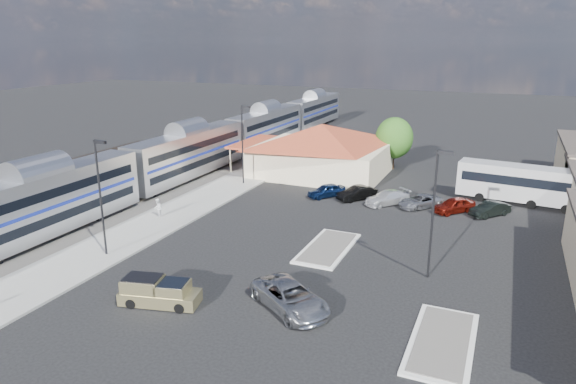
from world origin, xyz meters
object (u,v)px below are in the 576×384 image
at_px(station_depot, 321,149).
at_px(pickup_truck, 160,293).
at_px(suv, 290,297).
at_px(coach_bus, 522,182).

height_order(station_depot, pickup_truck, station_depot).
height_order(station_depot, suv, station_depot).
xyz_separation_m(station_depot, coach_bus, (22.39, -3.30, -0.90)).
height_order(pickup_truck, suv, pickup_truck).
distance_m(pickup_truck, coach_bus, 37.34).
height_order(station_depot, coach_bus, station_depot).
bearing_deg(station_depot, suv, -73.29).
xyz_separation_m(suv, coach_bus, (12.82, 28.56, 1.41)).
bearing_deg(suv, station_depot, 50.52).
distance_m(pickup_truck, suv, 8.10).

